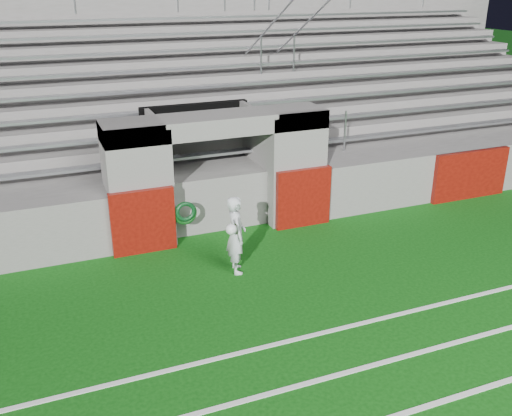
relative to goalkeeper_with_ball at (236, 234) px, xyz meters
name	(u,v)px	position (x,y,z in m)	size (l,w,h in m)	color
ground	(284,305)	(0.34, -1.46, -0.77)	(90.00, 90.00, 0.00)	#0B450C
stadium_structure	(168,120)	(0.34, 6.51, 0.72)	(26.00, 8.48, 5.42)	slate
goalkeeper_with_ball	(236,234)	(0.00, 0.00, 0.00)	(0.53, 0.72, 1.53)	silver
hose_coil	(185,213)	(-0.58, 1.47, -0.03)	(0.51, 0.14, 0.52)	#0D4212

